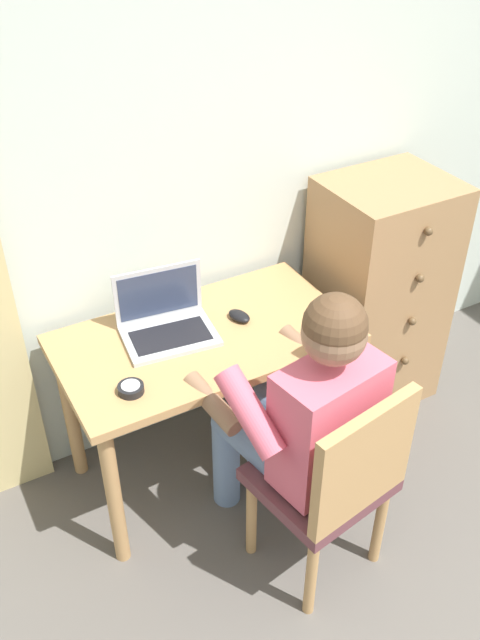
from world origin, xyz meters
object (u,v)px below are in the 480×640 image
desk (205,358)px  desk_clock (131,389)px  laptop (166,321)px  computer_mouse (239,316)px  person_seated (301,410)px  chair (335,480)px  dresser (377,294)px

desk → desk_clock: (-0.36, -0.16, 0.13)m
laptop → desk_clock: 0.35m
desk → computer_mouse: size_ratio=11.05×
computer_mouse → laptop: bearing=151.1°
desk → computer_mouse: (0.17, 0.03, 0.13)m
person_seated → desk: bearing=104.6°
person_seated → desk_clock: bearing=146.7°
chair → laptop: size_ratio=2.37×
computer_mouse → desk_clock: size_ratio=1.11×
desk → person_seated: size_ratio=0.93×
laptop → dresser: bearing=0.3°
chair → desk_clock: (-0.51, 0.50, 0.24)m
chair → computer_mouse: size_ratio=8.71×
dresser → computer_mouse: (-0.75, -0.07, 0.18)m
chair → desk_clock: 0.75m
desk → chair: 0.69m
person_seated → computer_mouse: size_ratio=11.89×
person_seated → desk_clock: size_ratio=13.21×
dresser → desk: bearing=-174.2°
dresser → chair: (-0.77, -0.76, -0.06)m
desk → computer_mouse: computer_mouse is taller
laptop → desk_clock: (-0.24, -0.25, -0.04)m
dresser → laptop: bearing=-179.7°
chair → computer_mouse: bearing=88.9°
laptop → desk_clock: laptop is taller
desk_clock → dresser: bearing=11.4°
desk → chair: bearing=-77.0°
laptop → person_seated: bearing=-67.2°
dresser → desk_clock: size_ratio=12.12×
dresser → desk_clock: 1.32m
laptop → computer_mouse: (0.28, -0.06, -0.04)m
computer_mouse → person_seated: bearing=-110.9°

